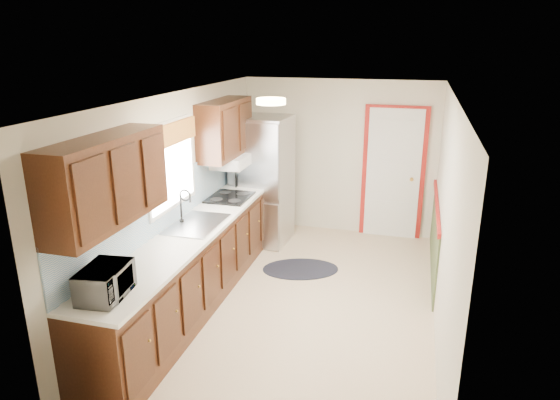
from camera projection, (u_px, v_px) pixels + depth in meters
The scene contains 8 objects.
room_shell at pixel (303, 206), 5.50m from camera, with size 3.20×5.20×2.52m.
kitchen_run at pixel (191, 238), 5.66m from camera, with size 0.63×4.00×2.20m.
back_wall_trim at pixel (401, 186), 7.37m from camera, with size 1.12×2.30×2.08m.
ceiling_fixture at pixel (271, 101), 5.04m from camera, with size 0.30×0.30×0.06m, color #FFD88C.
microwave at pixel (105, 279), 4.04m from camera, with size 0.48×0.26×0.32m, color white.
refrigerator at pixel (262, 180), 7.44m from camera, with size 0.84×0.82×1.91m.
rug at pixel (300, 269), 6.72m from camera, with size 1.02×0.66×0.01m, color black.
cooktop at pixel (230, 197), 6.65m from camera, with size 0.53×0.63×0.02m, color black.
Camera 1 is at (1.15, -5.09, 2.95)m, focal length 32.00 mm.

